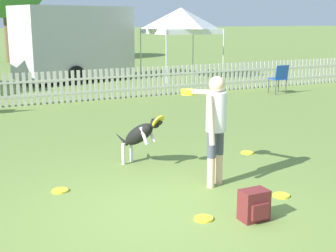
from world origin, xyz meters
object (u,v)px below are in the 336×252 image
backpack_on_grass (254,205)px  handler_person (214,118)px  leaping_dog (140,134)px  frisbee_near_handler (247,153)px  frisbee_near_dog (204,218)px  frisbee_midfield (281,195)px  equipment_trailer (73,42)px  folding_chair_blue_left (280,76)px  canopy_tent_main (181,21)px  frisbee_far_scatter (60,190)px

backpack_on_grass → handler_person: bearing=81.4°
leaping_dog → frisbee_near_handler: 2.04m
frisbee_near_dog → backpack_on_grass: bearing=-26.9°
frisbee_midfield → equipment_trailer: (0.58, 12.84, 1.43)m
frisbee_near_handler → backpack_on_grass: size_ratio=0.61×
frisbee_near_dog → frisbee_midfield: same height
folding_chair_blue_left → backpack_on_grass: bearing=52.1°
handler_person → folding_chair_blue_left: (6.11, 6.18, -0.42)m
handler_person → frisbee_near_handler: 1.99m
frisbee_near_handler → frisbee_near_dog: same height
frisbee_midfield → frisbee_near_handler: bearing=67.5°
canopy_tent_main → equipment_trailer: 4.19m
frisbee_far_scatter → canopy_tent_main: 12.84m
folding_chair_blue_left → equipment_trailer: equipment_trailer is taller
frisbee_near_dog → folding_chair_blue_left: size_ratio=0.25×
canopy_tent_main → folding_chair_blue_left: bearing=-79.0°
frisbee_midfield → leaping_dog: bearing=120.7°
frisbee_far_scatter → equipment_trailer: (3.19, 11.39, 1.43)m
handler_person → backpack_on_grass: 1.49m
frisbee_far_scatter → canopy_tent_main: canopy_tent_main is taller
leaping_dog → frisbee_near_dog: size_ratio=4.36×
frisbee_near_handler → equipment_trailer: bearing=91.0°
handler_person → frisbee_near_dog: size_ratio=6.93×
frisbee_near_handler → backpack_on_grass: bearing=-123.6°
folding_chair_blue_left → frisbee_far_scatter: bearing=36.5°
frisbee_near_handler → frisbee_far_scatter: size_ratio=1.00×
folding_chair_blue_left → equipment_trailer: (-4.95, 5.88, 0.89)m
frisbee_far_scatter → canopy_tent_main: bearing=55.4°
leaping_dog → frisbee_near_dog: leaping_dog is taller
folding_chair_blue_left → equipment_trailer: bearing=-47.5°
frisbee_near_handler → frisbee_midfield: bearing=-112.5°
handler_person → equipment_trailer: bearing=58.5°
frisbee_near_handler → frisbee_near_dog: bearing=-135.0°
backpack_on_grass → frisbee_near_dog: bearing=153.1°
equipment_trailer → frisbee_midfield: bearing=-107.0°
handler_person → leaping_dog: handler_person is taller
frisbee_midfield → folding_chair_blue_left: 8.91m
frisbee_midfield → backpack_on_grass: backpack_on_grass is taller
folding_chair_blue_left → canopy_tent_main: (-0.95, 4.89, 1.68)m
frisbee_near_handler → frisbee_far_scatter: bearing=-172.7°
frisbee_near_dog → canopy_tent_main: canopy_tent_main is taller
frisbee_midfield → folding_chair_blue_left: folding_chair_blue_left is taller
handler_person → canopy_tent_main: 12.28m
frisbee_far_scatter → backpack_on_grass: (1.83, -1.91, 0.17)m
frisbee_near_handler → equipment_trailer: (-0.20, 10.96, 1.43)m
frisbee_near_dog → frisbee_midfield: 1.31m
frisbee_near_handler → equipment_trailer: equipment_trailer is taller
frisbee_near_dog → backpack_on_grass: (0.52, -0.27, 0.17)m
backpack_on_grass → canopy_tent_main: canopy_tent_main is taller
backpack_on_grass → frisbee_near_handler: bearing=56.4°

